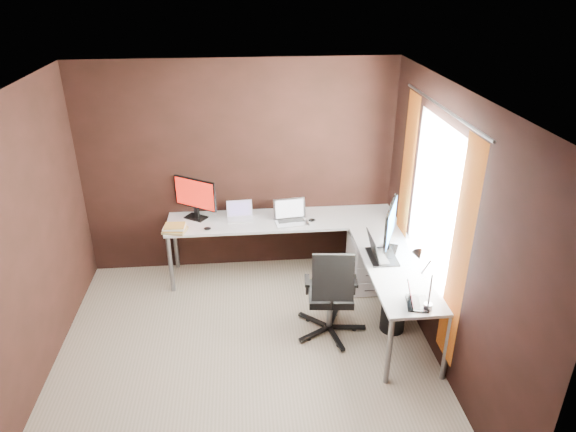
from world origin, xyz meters
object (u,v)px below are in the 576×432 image
(laptop_black_big, at_px, (379,253))
(office_chair, at_px, (330,309))
(laptop_white, at_px, (240,215))
(wastebasket, at_px, (393,317))
(drawer_pedestal, at_px, (368,263))
(desk_lamp, at_px, (422,272))
(laptop_silver, at_px, (291,217))
(laptop_black_small, at_px, (415,300))
(monitor_right, at_px, (390,225))
(book_stack, at_px, (175,228))
(monitor_left, at_px, (195,196))

(laptop_black_big, height_order, office_chair, office_chair)
(laptop_white, height_order, wastebasket, laptop_white)
(laptop_black_big, relative_size, wastebasket, 1.33)
(office_chair, xyz_separation_m, wastebasket, (0.65, -0.00, -0.15))
(drawer_pedestal, height_order, office_chair, office_chair)
(drawer_pedestal, bearing_deg, desk_lamp, -87.43)
(drawer_pedestal, bearing_deg, laptop_silver, 161.60)
(wastebasket, bearing_deg, laptop_black_small, -92.96)
(monitor_right, height_order, book_stack, monitor_right)
(laptop_silver, relative_size, office_chair, 0.40)
(wastebasket, bearing_deg, desk_lamp, -90.53)
(laptop_silver, xyz_separation_m, laptop_black_small, (0.91, -1.70, -0.01))
(monitor_right, relative_size, laptop_black_small, 2.04)
(office_chair, bearing_deg, laptop_white, 130.89)
(laptop_silver, bearing_deg, laptop_black_big, -55.56)
(drawer_pedestal, height_order, monitor_left, monitor_left)
(office_chair, bearing_deg, monitor_left, 142.17)
(drawer_pedestal, bearing_deg, monitor_right, -82.10)
(drawer_pedestal, relative_size, book_stack, 2.09)
(monitor_left, relative_size, laptop_silver, 1.21)
(book_stack, bearing_deg, laptop_silver, 6.10)
(desk_lamp, bearing_deg, drawer_pedestal, 106.66)
(office_chair, bearing_deg, laptop_black_big, 28.12)
(laptop_black_small, relative_size, office_chair, 0.28)
(laptop_silver, bearing_deg, drawer_pedestal, -25.34)
(desk_lamp, height_order, office_chair, desk_lamp)
(laptop_black_small, height_order, office_chair, office_chair)
(monitor_right, bearing_deg, book_stack, 98.44)
(desk_lamp, height_order, wastebasket, desk_lamp)
(monitor_left, relative_size, laptop_black_big, 1.26)
(drawer_pedestal, height_order, laptop_black_small, laptop_black_small)
(laptop_white, bearing_deg, laptop_black_small, -54.73)
(laptop_black_big, relative_size, book_stack, 1.33)
(wastebasket, bearing_deg, office_chair, 179.74)
(monitor_left, xyz_separation_m, laptop_black_big, (1.87, -1.10, -0.22))
(monitor_left, height_order, wastebasket, monitor_left)
(drawer_pedestal, height_order, book_stack, book_stack)
(drawer_pedestal, distance_m, wastebasket, 0.84)
(drawer_pedestal, height_order, laptop_white, laptop_white)
(laptop_white, bearing_deg, laptop_black_big, -40.59)
(laptop_white, height_order, book_stack, laptop_white)
(book_stack, bearing_deg, drawer_pedestal, -3.97)
(drawer_pedestal, xyz_separation_m, desk_lamp, (0.06, -1.44, 0.77))
(desk_lamp, bearing_deg, laptop_black_small, 154.49)
(laptop_black_big, distance_m, office_chair, 0.74)
(office_chair, bearing_deg, laptop_silver, 110.42)
(monitor_left, xyz_separation_m, office_chair, (1.36, -1.31, -0.71))
(drawer_pedestal, distance_m, monitor_left, 2.12)
(wastebasket, bearing_deg, book_stack, 156.35)
(laptop_white, xyz_separation_m, laptop_black_small, (1.48, -1.83, -0.01))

